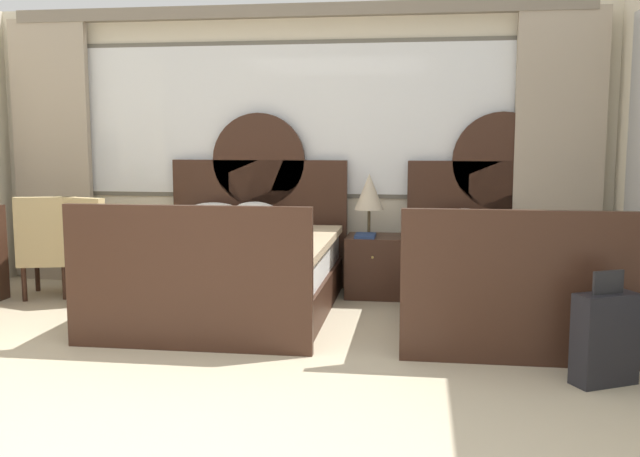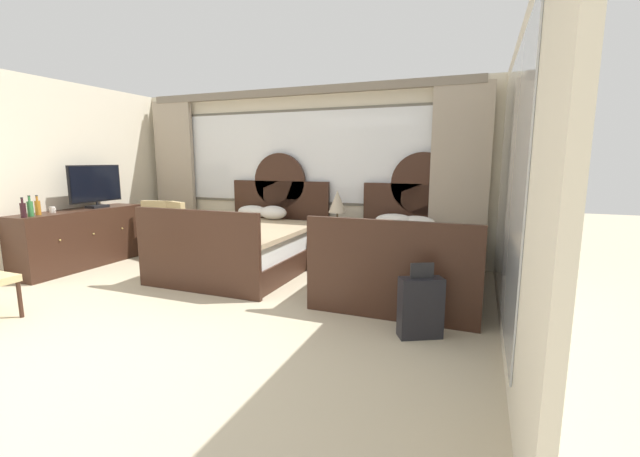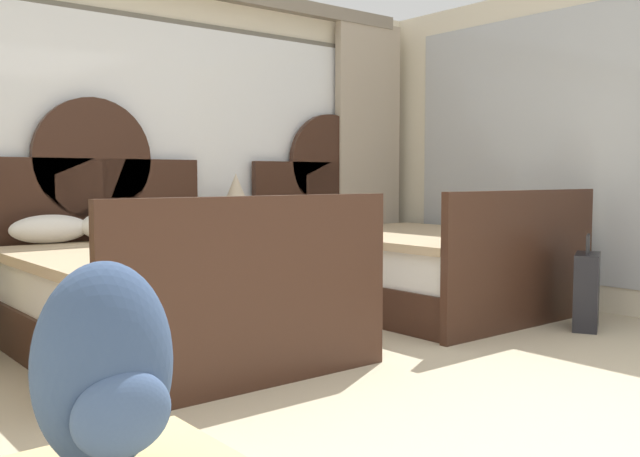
{
  "view_description": "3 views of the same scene",
  "coord_description": "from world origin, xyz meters",
  "px_view_note": "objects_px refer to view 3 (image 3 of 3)",
  "views": [
    {
      "loc": [
        1.21,
        -2.81,
        1.44
      ],
      "look_at": [
        0.51,
        2.15,
        0.8
      ],
      "focal_mm": 39.58,
      "sensor_mm": 36.0,
      "label": 1
    },
    {
      "loc": [
        2.73,
        -2.13,
        1.56
      ],
      "look_at": [
        0.94,
        2.44,
        0.74
      ],
      "focal_mm": 22.88,
      "sensor_mm": 36.0,
      "label": 2
    },
    {
      "loc": [
        -2.33,
        -1.27,
        1.1
      ],
      "look_at": [
        0.65,
        2.4,
        0.74
      ],
      "focal_mm": 39.38,
      "sensor_mm": 36.0,
      "label": 3
    }
  ],
  "objects_px": {
    "bed_near_window": "(158,291)",
    "suitcase_on_floor": "(587,291)",
    "nightstand_between_beds": "(246,276)",
    "backpack_on_bench": "(106,371)",
    "bed_near_mirror": "(408,264)",
    "book_on_nightstand": "(245,242)",
    "table_lamp_on_nightstand": "(236,195)"
  },
  "relations": [
    {
      "from": "bed_near_mirror",
      "to": "backpack_on_bench",
      "type": "bearing_deg",
      "value": -144.56
    },
    {
      "from": "bed_near_window",
      "to": "bed_near_mirror",
      "type": "relative_size",
      "value": 1.0
    },
    {
      "from": "backpack_on_bench",
      "to": "suitcase_on_floor",
      "type": "distance_m",
      "value": 4.23
    },
    {
      "from": "bed_near_mirror",
      "to": "bed_near_window",
      "type": "bearing_deg",
      "value": 179.91
    },
    {
      "from": "table_lamp_on_nightstand",
      "to": "suitcase_on_floor",
      "type": "distance_m",
      "value": 2.79
    },
    {
      "from": "book_on_nightstand",
      "to": "bed_near_window",
      "type": "bearing_deg",
      "value": -149.35
    },
    {
      "from": "bed_near_window",
      "to": "table_lamp_on_nightstand",
      "type": "bearing_deg",
      "value": 35.94
    },
    {
      "from": "bed_near_window",
      "to": "nightstand_between_beds",
      "type": "bearing_deg",
      "value": 32.63
    },
    {
      "from": "bed_near_window",
      "to": "book_on_nightstand",
      "type": "xyz_separation_m",
      "value": [
        1.07,
        0.64,
        0.21
      ]
    },
    {
      "from": "nightstand_between_beds",
      "to": "table_lamp_on_nightstand",
      "type": "distance_m",
      "value": 0.67
    },
    {
      "from": "table_lamp_on_nightstand",
      "to": "nightstand_between_beds",
      "type": "bearing_deg",
      "value": -44.58
    },
    {
      "from": "book_on_nightstand",
      "to": "nightstand_between_beds",
      "type": "bearing_deg",
      "value": 52.31
    },
    {
      "from": "bed_near_window",
      "to": "suitcase_on_floor",
      "type": "distance_m",
      "value": 3.01
    },
    {
      "from": "backpack_on_bench",
      "to": "suitcase_on_floor",
      "type": "bearing_deg",
      "value": 16.51
    },
    {
      "from": "bed_near_window",
      "to": "suitcase_on_floor",
      "type": "bearing_deg",
      "value": -28.46
    },
    {
      "from": "book_on_nightstand",
      "to": "suitcase_on_floor",
      "type": "bearing_deg",
      "value": -52.78
    },
    {
      "from": "bed_near_window",
      "to": "backpack_on_bench",
      "type": "distance_m",
      "value": 3.0
    },
    {
      "from": "nightstand_between_beds",
      "to": "backpack_on_bench",
      "type": "xyz_separation_m",
      "value": [
        -2.55,
        -3.37,
        0.39
      ]
    },
    {
      "from": "bed_near_mirror",
      "to": "nightstand_between_beds",
      "type": "relative_size",
      "value": 4.06
    },
    {
      "from": "table_lamp_on_nightstand",
      "to": "backpack_on_bench",
      "type": "xyz_separation_m",
      "value": [
        -2.49,
        -3.42,
        -0.28
      ]
    },
    {
      "from": "bed_near_mirror",
      "to": "suitcase_on_floor",
      "type": "xyz_separation_m",
      "value": [
        0.35,
        -1.43,
        -0.08
      ]
    },
    {
      "from": "bed_near_mirror",
      "to": "table_lamp_on_nightstand",
      "type": "bearing_deg",
      "value": 146.43
    },
    {
      "from": "bed_near_mirror",
      "to": "backpack_on_bench",
      "type": "distance_m",
      "value": 4.54
    },
    {
      "from": "bed_near_mirror",
      "to": "book_on_nightstand",
      "type": "relative_size",
      "value": 8.63
    },
    {
      "from": "bed_near_window",
      "to": "table_lamp_on_nightstand",
      "type": "distance_m",
      "value": 1.47
    },
    {
      "from": "bed_near_window",
      "to": "book_on_nightstand",
      "type": "relative_size",
      "value": 8.63
    },
    {
      "from": "bed_near_window",
      "to": "suitcase_on_floor",
      "type": "relative_size",
      "value": 3.3
    },
    {
      "from": "nightstand_between_beds",
      "to": "table_lamp_on_nightstand",
      "type": "xyz_separation_m",
      "value": [
        -0.06,
        0.06,
        0.67
      ]
    },
    {
      "from": "bed_near_window",
      "to": "bed_near_mirror",
      "type": "bearing_deg",
      "value": -0.09
    },
    {
      "from": "table_lamp_on_nightstand",
      "to": "backpack_on_bench",
      "type": "distance_m",
      "value": 4.24
    },
    {
      "from": "table_lamp_on_nightstand",
      "to": "book_on_nightstand",
      "type": "distance_m",
      "value": 0.41
    },
    {
      "from": "bed_near_mirror",
      "to": "table_lamp_on_nightstand",
      "type": "relative_size",
      "value": 3.96
    }
  ]
}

